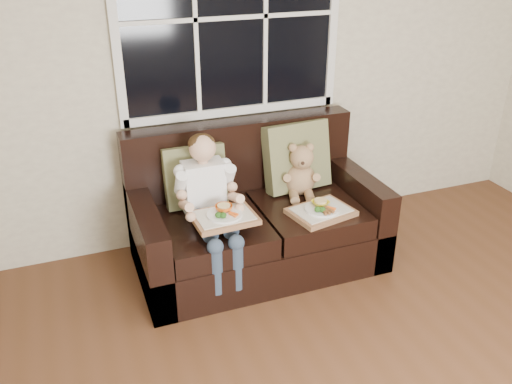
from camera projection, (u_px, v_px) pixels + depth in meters
name	position (u px, v px, depth m)	size (l,w,h in m)	color
window_back	(231.00, 17.00, 3.67)	(1.62, 0.04, 1.37)	black
loveseat	(255.00, 221.00, 3.87)	(1.70, 0.92, 0.96)	black
pillow_left	(195.00, 176.00, 3.72)	(0.43, 0.20, 0.44)	olive
pillow_right	(297.00, 156.00, 3.95)	(0.51, 0.27, 0.51)	olive
child	(208.00, 194.00, 3.51)	(0.39, 0.60, 0.88)	white
teddy_bear	(301.00, 173.00, 3.89)	(0.28, 0.33, 0.40)	#AA7C5A
tray_left	(224.00, 216.00, 3.39)	(0.41, 0.32, 0.09)	#9E7047
tray_right	(321.00, 211.00, 3.66)	(0.46, 0.39, 0.09)	#9E7047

